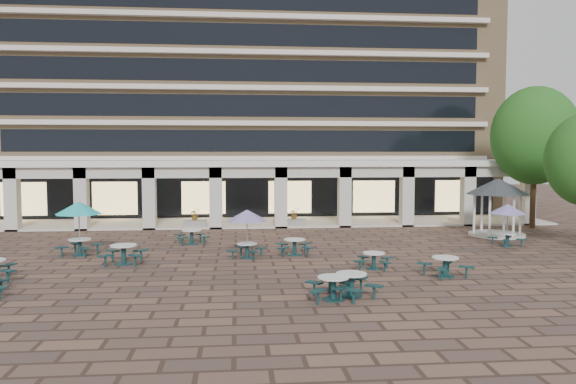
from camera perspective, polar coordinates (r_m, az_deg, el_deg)
name	(u,v)px	position (r m, az deg, el deg)	size (l,w,h in m)	color
ground	(255,266)	(24.56, -3.42, -7.52)	(120.00, 120.00, 0.00)	brown
apartment_building	(245,64)	(50.12, -4.41, 12.82)	(40.00, 15.50, 25.20)	tan
retail_arcade	(248,180)	(38.90, -4.12, 1.19)	(42.00, 6.60, 4.40)	white
picnic_table_1	(333,286)	(19.01, 4.62, -9.49)	(1.82, 1.82, 0.79)	#143A3D
picnic_table_2	(351,282)	(19.54, 6.45, -9.11)	(1.98, 1.98, 0.80)	#143A3D
picnic_table_4	(79,210)	(28.49, -20.48, -1.72)	(2.23, 2.23, 2.58)	#143A3D
picnic_table_6	(247,217)	(26.12, -4.19, -2.58)	(1.95, 1.95, 2.26)	#143A3D
picnic_table_7	(445,265)	(23.26, 15.68, -7.14)	(2.05, 2.05, 0.79)	#143A3D
picnic_table_9	(124,253)	(25.86, -16.36, -5.93)	(1.97, 1.97, 0.87)	#143A3D
picnic_table_10	(374,259)	(24.13, 8.70, -6.75)	(1.89, 1.89, 0.70)	#143A3D
picnic_table_11	(508,211)	(31.60, 21.42, -1.77)	(1.92, 1.92, 2.21)	#143A3D
picnic_table_12	(192,236)	(30.66, -9.77, -4.38)	(2.01, 2.01, 0.78)	#143A3D
picnic_table_13	(295,245)	(27.05, 0.67, -5.45)	(1.75, 1.75, 0.78)	#143A3D
gazebo	(498,193)	(35.26, 20.53, -0.10)	(3.62, 3.62, 3.37)	beige
tree_east_c	(535,136)	(39.72, 23.78, 5.25)	(5.51, 5.51, 9.19)	#3D2918
planter_left	(195,220)	(37.31, -9.41, -2.79)	(1.50, 0.79, 1.28)	gray
planter_right	(294,219)	(37.41, 0.65, -2.78)	(1.50, 0.67, 1.24)	gray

